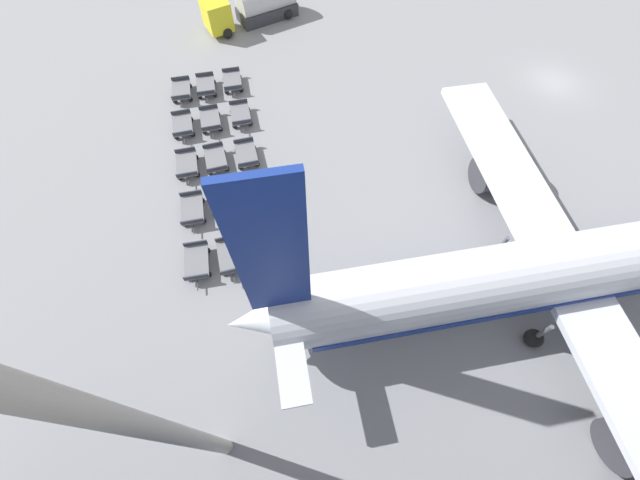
{
  "coord_description": "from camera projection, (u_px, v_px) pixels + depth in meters",
  "views": [
    {
      "loc": [
        27.66,
        -20.95,
        21.77
      ],
      "look_at": [
        15.57,
        -20.49,
        1.27
      ],
      "focal_mm": 22.0,
      "sensor_mm": 36.0,
      "label": 1
    }
  ],
  "objects": [
    {
      "name": "ground_plane",
      "position": [
        554.0,
        82.0,
        33.2
      ],
      "size": [
        500.0,
        500.0,
        0.0
      ],
      "primitive_type": "plane",
      "color": "gray"
    },
    {
      "name": "airplane",
      "position": [
        585.0,
        265.0,
        20.79
      ],
      "size": [
        30.93,
        38.35,
        13.97
      ],
      "color": "silver",
      "rests_on": "ground_plane"
    },
    {
      "name": "baggage_dolly_row_near_col_e",
      "position": [
        197.0,
        262.0,
        23.95
      ],
      "size": [
        3.2,
        1.82,
        0.92
      ],
      "color": "slate",
      "rests_on": "ground_plane"
    },
    {
      "name": "baggage_dolly_row_near_col_a",
      "position": [
        181.0,
        91.0,
        31.95
      ],
      "size": [
        3.21,
        1.85,
        0.92
      ],
      "color": "slate",
      "rests_on": "ground_plane"
    },
    {
      "name": "baggage_dolly_row_mid_b_col_c",
      "position": [
        246.0,
        155.0,
        28.41
      ],
      "size": [
        3.22,
        1.93,
        0.92
      ],
      "color": "slate",
      "rests_on": "ground_plane"
    },
    {
      "name": "baggage_dolly_row_mid_b_col_a",
      "position": [
        232.0,
        81.0,
        32.53
      ],
      "size": [
        3.21,
        1.85,
        0.92
      ],
      "color": "slate",
      "rests_on": "ground_plane"
    },
    {
      "name": "baggage_dolly_row_near_col_c",
      "position": [
        187.0,
        165.0,
        27.91
      ],
      "size": [
        3.21,
        1.89,
        0.92
      ],
      "color": "slate",
      "rests_on": "ground_plane"
    },
    {
      "name": "baggage_dolly_row_mid_b_col_b",
      "position": [
        241.0,
        115.0,
        30.52
      ],
      "size": [
        3.21,
        1.89,
        0.92
      ],
      "color": "slate",
      "rests_on": "ground_plane"
    },
    {
      "name": "baggage_dolly_row_mid_b_col_e",
      "position": [
        261.0,
        248.0,
        24.45
      ],
      "size": [
        3.21,
        1.85,
        0.92
      ],
      "color": "slate",
      "rests_on": "ground_plane"
    },
    {
      "name": "baggage_dolly_row_mid_a_col_d",
      "position": [
        223.0,
        202.0,
        26.24
      ],
      "size": [
        3.2,
        1.82,
        0.92
      ],
      "color": "slate",
      "rests_on": "ground_plane"
    },
    {
      "name": "baggage_dolly_row_mid_a_col_c",
      "position": [
        216.0,
        159.0,
        28.17
      ],
      "size": [
        3.22,
        1.99,
        0.92
      ],
      "color": "slate",
      "rests_on": "ground_plane"
    },
    {
      "name": "apron_light_mast",
      "position": [
        67.0,
        406.0,
        7.11
      ],
      "size": [
        2.0,
        0.7,
        25.48
      ],
      "color": "#ADA89E",
      "rests_on": "ground_plane"
    },
    {
      "name": "baggage_dolly_row_mid_a_col_b",
      "position": [
        210.0,
        120.0,
        30.21
      ],
      "size": [
        3.21,
        1.92,
        0.92
      ],
      "color": "slate",
      "rests_on": "ground_plane"
    },
    {
      "name": "baggage_dolly_row_mid_a_col_e",
      "position": [
        230.0,
        256.0,
        24.15
      ],
      "size": [
        3.22,
        1.95,
        0.92
      ],
      "color": "slate",
      "rests_on": "ground_plane"
    },
    {
      "name": "baggage_dolly_row_near_col_d",
      "position": [
        192.0,
        210.0,
        25.93
      ],
      "size": [
        3.21,
        1.87,
        0.92
      ],
      "color": "slate",
      "rests_on": "ground_plane"
    },
    {
      "name": "baggage_dolly_row_near_col_b",
      "position": [
        183.0,
        125.0,
        29.92
      ],
      "size": [
        3.21,
        1.92,
        0.92
      ],
      "color": "slate",
      "rests_on": "ground_plane"
    },
    {
      "name": "fuel_tanker_primary",
      "position": [
        255.0,
        6.0,
        36.65
      ],
      "size": [
        6.22,
        8.91,
        3.1
      ],
      "color": "yellow",
      "rests_on": "ground_plane"
    },
    {
      "name": "baggage_dolly_row_mid_a_col_a",
      "position": [
        206.0,
        86.0,
        32.22
      ],
      "size": [
        3.21,
        1.85,
        0.92
      ],
      "color": "slate",
      "rests_on": "ground_plane"
    },
    {
      "name": "baggage_dolly_row_mid_b_col_d",
      "position": [
        254.0,
        198.0,
        26.44
      ],
      "size": [
        3.21,
        1.89,
        0.92
      ],
      "color": "slate",
      "rests_on": "ground_plane"
    }
  ]
}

